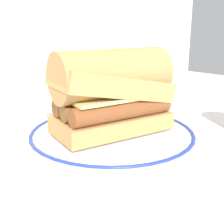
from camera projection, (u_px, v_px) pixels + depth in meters
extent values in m
plane|color=silver|center=(105.00, 145.00, 0.46)|extent=(1.50, 1.50, 0.00)
cylinder|color=white|center=(112.00, 136.00, 0.48)|extent=(0.28, 0.28, 0.01)
torus|color=navy|center=(112.00, 132.00, 0.48)|extent=(0.26, 0.26, 0.01)
cube|color=tan|center=(112.00, 122.00, 0.47)|extent=(0.19, 0.12, 0.03)
cylinder|color=brown|center=(123.00, 110.00, 0.44)|extent=(0.17, 0.06, 0.03)
cylinder|color=brown|center=(112.00, 106.00, 0.46)|extent=(0.17, 0.06, 0.03)
cylinder|color=brown|center=(102.00, 102.00, 0.49)|extent=(0.17, 0.06, 0.03)
cube|color=#EAD67A|center=(112.00, 95.00, 0.46)|extent=(0.16, 0.11, 0.01)
cube|color=tan|center=(112.00, 84.00, 0.46)|extent=(0.19, 0.12, 0.06)
cylinder|color=tan|center=(112.00, 74.00, 0.45)|extent=(0.19, 0.11, 0.07)
cube|color=silver|center=(161.00, 102.00, 0.70)|extent=(0.09, 0.05, 0.01)
cube|color=black|center=(133.00, 104.00, 0.67)|extent=(0.06, 0.04, 0.01)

